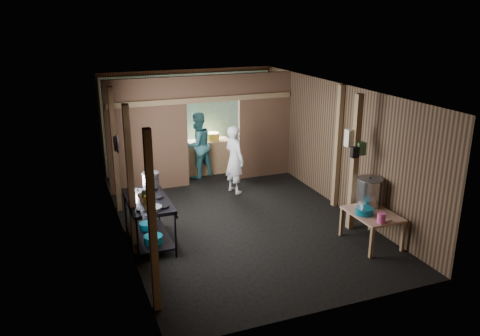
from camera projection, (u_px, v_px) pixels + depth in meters
name	position (u px, v px, depth m)	size (l,w,h in m)	color
floor	(236.00, 216.00, 9.86)	(4.50, 7.00, 0.00)	black
ceiling	(236.00, 89.00, 9.06)	(4.50, 7.00, 0.00)	#332D29
wall_back	(189.00, 120.00, 12.57)	(4.50, 0.00, 2.60)	brown
wall_front	(330.00, 225.00, 6.36)	(4.50, 0.00, 2.60)	brown
wall_left	(120.00, 168.00, 8.69)	(0.00, 7.00, 2.60)	brown
wall_right	(335.00, 145.00, 10.24)	(0.00, 7.00, 2.60)	brown
partition_left	(148.00, 136.00, 10.96)	(1.85, 0.10, 2.60)	brown
partition_right	(264.00, 125.00, 11.96)	(1.35, 0.10, 2.60)	brown
partition_header	(213.00, 88.00, 11.19)	(1.30, 0.10, 0.60)	brown
turquoise_panel	(189.00, 122.00, 12.53)	(4.40, 0.06, 2.50)	#92C7C0
back_counter	(207.00, 157.00, 12.45)	(1.20, 0.50, 0.85)	#9F7A59
wall_clock	(198.00, 97.00, 12.38)	(0.20, 0.20, 0.03)	beige
post_left_a	(152.00, 224.00, 6.41)	(0.10, 0.12, 2.60)	#9F7A59
post_left_b	(131.00, 182.00, 8.00)	(0.10, 0.12, 2.60)	#9F7A59
post_left_c	(115.00, 151.00, 9.78)	(0.10, 0.12, 2.60)	#9F7A59
post_right	(338.00, 147.00, 10.03)	(0.10, 0.12, 2.60)	#9F7A59
post_free	(354.00, 164.00, 8.94)	(0.12, 0.12, 2.60)	#9F7A59
cross_beam	(203.00, 100.00, 11.14)	(4.40, 0.12, 0.12)	#9F7A59
pan_lid_big	(117.00, 144.00, 8.95)	(0.34, 0.34, 0.03)	slate
pan_lid_small	(115.00, 144.00, 9.34)	(0.30, 0.30, 0.03)	black
wall_shelf	(147.00, 203.00, 6.83)	(0.14, 0.80, 0.03)	#9F7A59
jar_white	(150.00, 205.00, 6.59)	(0.07, 0.07, 0.10)	beige
jar_yellow	(147.00, 199.00, 6.81)	(0.08, 0.08, 0.10)	gold
jar_green	(144.00, 194.00, 7.00)	(0.06, 0.06, 0.10)	#366A3F
bag_white	(351.00, 138.00, 8.85)	(0.22, 0.15, 0.32)	beige
bag_green	(361.00, 149.00, 8.82)	(0.16, 0.12, 0.24)	#366A3F
bag_black	(355.00, 152.00, 8.77)	(0.14, 0.10, 0.20)	black
gas_range	(149.00, 222.00, 8.57)	(0.75, 1.46, 0.86)	black
prep_table	(371.00, 228.00, 8.64)	(0.72, 0.99, 0.59)	tan
stove_pot_large	(151.00, 181.00, 8.93)	(0.32, 0.32, 0.32)	silver
stove_pot_med	(138.00, 196.00, 8.33)	(0.24, 0.24, 0.21)	silver
frying_pan	(153.00, 208.00, 8.00)	(0.29, 0.51, 0.07)	slate
blue_tub_front	(153.00, 239.00, 8.35)	(0.33, 0.33, 0.13)	#0A617A
blue_tub_back	(147.00, 226.00, 8.90)	(0.27, 0.27, 0.11)	#0A617A
stock_pot	(369.00, 192.00, 8.82)	(0.47, 0.47, 0.54)	silver
wash_basin	(364.00, 211.00, 8.48)	(0.31, 0.31, 0.12)	#0A617A
pink_bucket	(381.00, 218.00, 8.13)	(0.14, 0.14, 0.17)	#E85099
knife	(386.00, 222.00, 8.16)	(0.30, 0.04, 0.01)	silver
yellow_tub	(212.00, 136.00, 12.35)	(0.34, 0.34, 0.19)	gold
cook	(234.00, 159.00, 10.98)	(0.57, 0.38, 1.57)	white
worker_back	(197.00, 145.00, 11.97)	(0.81, 0.63, 1.66)	teal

